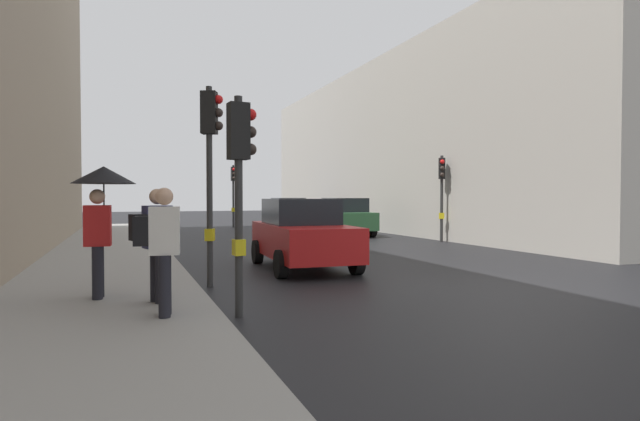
# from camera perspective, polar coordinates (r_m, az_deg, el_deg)

# --- Properties ---
(ground_plane) EXTENTS (120.00, 120.00, 0.00)m
(ground_plane) POSITION_cam_1_polar(r_m,az_deg,el_deg) (10.69, 19.14, -8.29)
(ground_plane) COLOR black
(sidewalk_kerb) EXTENTS (3.41, 40.00, 0.16)m
(sidewalk_kerb) POSITION_cam_1_polar(r_m,az_deg,el_deg) (14.16, -22.52, -5.61)
(sidewalk_kerb) COLOR gray
(sidewalk_kerb) RESTS_ON ground
(building_facade_right) EXTENTS (12.00, 31.15, 9.03)m
(building_facade_right) POSITION_cam_1_polar(r_m,az_deg,el_deg) (31.43, 14.80, 6.38)
(building_facade_right) COLOR #B2ADA3
(building_facade_right) RESTS_ON ground
(traffic_light_near_left) EXTENTS (0.44, 0.27, 3.30)m
(traffic_light_near_left) POSITION_cam_1_polar(r_m,az_deg,el_deg) (7.78, -8.84, 4.98)
(traffic_light_near_left) COLOR #2D2D2D
(traffic_light_near_left) RESTS_ON ground
(traffic_light_mid_street) EXTENTS (0.36, 0.45, 3.48)m
(traffic_light_mid_street) POSITION_cam_1_polar(r_m,az_deg,el_deg) (21.26, 13.35, 3.05)
(traffic_light_mid_street) COLOR #2D2D2D
(traffic_light_mid_street) RESTS_ON ground
(traffic_light_near_right) EXTENTS (0.45, 0.34, 4.00)m
(traffic_light_near_right) POSITION_cam_1_polar(r_m,az_deg,el_deg) (10.52, -12.05, 6.65)
(traffic_light_near_right) COLOR #2D2D2D
(traffic_light_near_right) RESTS_ON ground
(traffic_light_far_median) EXTENTS (0.25, 0.43, 3.72)m
(traffic_light_far_median) POSITION_cam_1_polar(r_m,az_deg,el_deg) (31.22, -9.58, 2.87)
(traffic_light_far_median) COLOR #2D2D2D
(traffic_light_far_median) RESTS_ON ground
(car_blue_van) EXTENTS (2.10, 4.24, 1.76)m
(car_blue_van) POSITION_cam_1_polar(r_m,az_deg,el_deg) (30.94, -3.65, -0.23)
(car_blue_van) COLOR navy
(car_blue_van) RESTS_ON ground
(car_green_estate) EXTENTS (2.14, 4.26, 1.76)m
(car_green_estate) POSITION_cam_1_polar(r_m,az_deg,el_deg) (24.11, 2.59, -0.71)
(car_green_estate) COLOR #2D6038
(car_green_estate) RESTS_ON ground
(car_red_sedan) EXTENTS (2.19, 4.29, 1.76)m
(car_red_sedan) POSITION_cam_1_polar(r_m,az_deg,el_deg) (13.00, -1.97, -2.59)
(car_red_sedan) COLOR red
(car_red_sedan) RESTS_ON ground
(pedestrian_with_umbrella) EXTENTS (1.00, 1.00, 2.14)m
(pedestrian_with_umbrella) POSITION_cam_1_polar(r_m,az_deg,el_deg) (9.03, -23.03, 1.62)
(pedestrian_with_umbrella) COLOR black
(pedestrian_with_umbrella) RESTS_ON sidewalk_kerb
(pedestrian_with_grey_backpack) EXTENTS (0.65, 0.44, 1.77)m
(pedestrian_with_grey_backpack) POSITION_cam_1_polar(r_m,az_deg,el_deg) (8.37, -17.86, -2.95)
(pedestrian_with_grey_backpack) COLOR black
(pedestrian_with_grey_backpack) RESTS_ON sidewalk_kerb
(pedestrian_with_black_backpack) EXTENTS (0.63, 0.37, 1.77)m
(pedestrian_with_black_backpack) POSITION_cam_1_polar(r_m,az_deg,el_deg) (7.40, -17.19, -3.52)
(pedestrian_with_black_backpack) COLOR black
(pedestrian_with_black_backpack) RESTS_ON sidewalk_kerb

